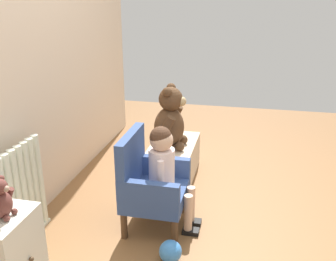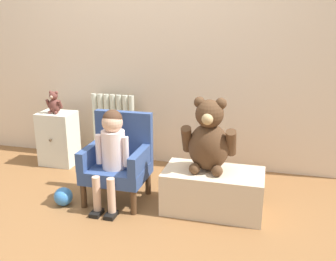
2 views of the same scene
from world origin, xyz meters
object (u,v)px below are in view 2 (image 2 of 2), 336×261
(small_dresser, at_px, (58,138))
(child_figure, at_px, (112,145))
(large_teddy_bear, at_px, (209,139))
(small_teddy_bear, at_px, (54,103))
(low_bench, at_px, (213,191))
(radiator, at_px, (114,129))
(toy_ball, at_px, (63,196))
(child_armchair, at_px, (118,159))

(small_dresser, relative_size, child_figure, 0.70)
(large_teddy_bear, height_order, small_teddy_bear, large_teddy_bear)
(low_bench, bearing_deg, child_figure, -172.28)
(small_dresser, xyz_separation_m, child_figure, (0.82, -0.62, 0.21))
(small_dresser, bearing_deg, radiator, 22.87)
(low_bench, height_order, toy_ball, low_bench)
(large_teddy_bear, bearing_deg, toy_ball, -167.64)
(radiator, height_order, child_figure, child_figure)
(low_bench, distance_m, small_teddy_bear, 1.67)
(low_bench, relative_size, small_teddy_bear, 3.41)
(child_armchair, xyz_separation_m, small_teddy_bear, (-0.81, 0.49, 0.27))
(large_teddy_bear, bearing_deg, child_figure, -170.52)
(radiator, distance_m, low_bench, 1.30)
(small_dresser, relative_size, toy_ball, 3.66)
(child_figure, distance_m, toy_ball, 0.54)
(radiator, distance_m, toy_ball, 0.97)
(radiator, height_order, child_armchair, child_armchair)
(child_armchair, relative_size, small_teddy_bear, 3.19)
(small_dresser, relative_size, large_teddy_bear, 0.96)
(radiator, relative_size, small_teddy_bear, 3.18)
(low_bench, bearing_deg, large_teddy_bear, 160.67)
(small_dresser, xyz_separation_m, low_bench, (1.54, -0.52, -0.10))
(small_dresser, bearing_deg, low_bench, -18.86)
(child_armchair, distance_m, child_figure, 0.19)
(child_armchair, xyz_separation_m, child_figure, (-0.00, -0.11, 0.15))
(small_teddy_bear, bearing_deg, large_teddy_bear, -18.18)
(small_dresser, bearing_deg, toy_ball, -57.90)
(radiator, bearing_deg, toy_ball, -90.98)
(small_teddy_bear, bearing_deg, child_armchair, -31.18)
(small_teddy_bear, bearing_deg, child_figure, -36.53)
(large_teddy_bear, bearing_deg, low_bench, -19.33)
(small_dresser, xyz_separation_m, toy_ball, (0.46, -0.74, -0.18))
(low_bench, bearing_deg, child_armchair, 179.01)
(radiator, xyz_separation_m, toy_ball, (-0.02, -0.94, -0.26))
(child_armchair, bearing_deg, toy_ball, -147.81)
(large_teddy_bear, distance_m, toy_ball, 1.15)
(large_teddy_bear, xyz_separation_m, small_teddy_bear, (-1.49, 0.49, 0.06))
(small_dresser, distance_m, large_teddy_bear, 1.60)
(toy_ball, bearing_deg, low_bench, 11.08)
(small_dresser, height_order, low_bench, small_dresser)
(radiator, distance_m, small_teddy_bear, 0.59)
(radiator, height_order, large_teddy_bear, large_teddy_bear)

